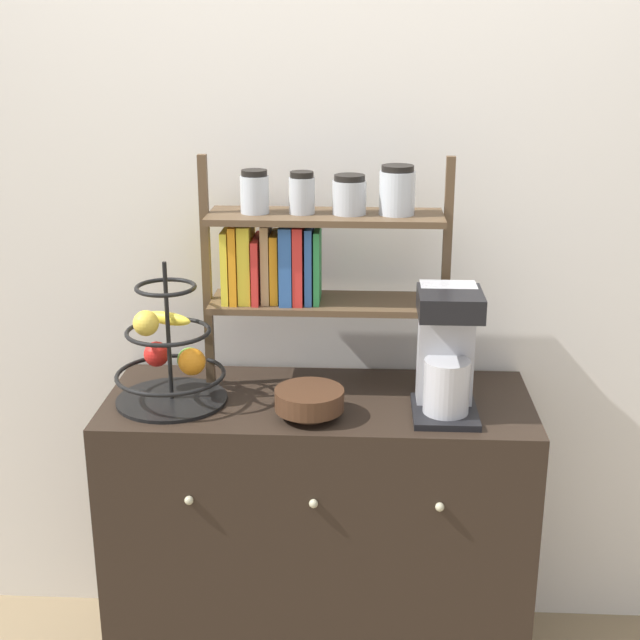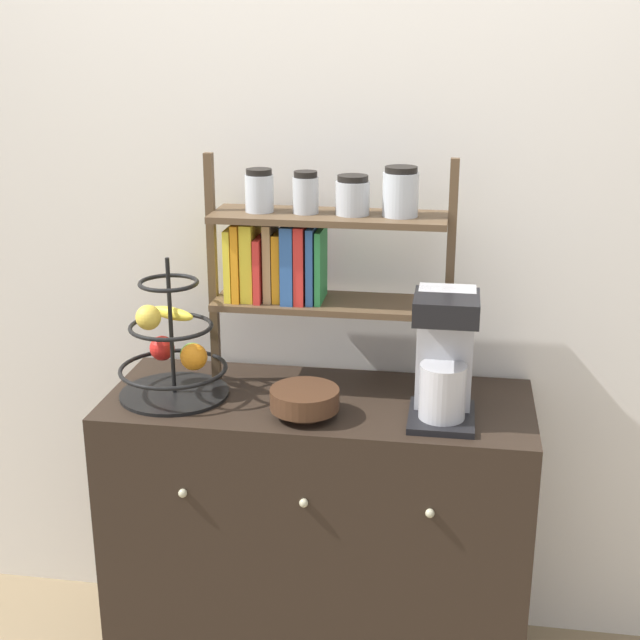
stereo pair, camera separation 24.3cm
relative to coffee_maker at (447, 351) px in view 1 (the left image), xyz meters
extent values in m
cube|color=silver|center=(-0.35, 0.35, 0.25)|extent=(7.00, 0.05, 2.60)
cube|color=black|center=(-0.35, 0.07, -0.61)|extent=(1.20, 0.48, 0.87)
sphere|color=#B2AD8C|center=(-0.68, -0.18, -0.37)|extent=(0.02, 0.02, 0.02)
sphere|color=#B2AD8C|center=(-0.35, -0.18, -0.37)|extent=(0.02, 0.02, 0.02)
sphere|color=#B2AD8C|center=(-0.02, -0.18, -0.37)|extent=(0.02, 0.02, 0.02)
cube|color=black|center=(0.00, -0.02, -0.17)|extent=(0.17, 0.22, 0.02)
cube|color=#B7B7BC|center=(0.00, 0.04, 0.01)|extent=(0.15, 0.09, 0.33)
cylinder|color=#B7B7BC|center=(0.00, -0.04, -0.08)|extent=(0.12, 0.12, 0.15)
cube|color=black|center=(0.00, -0.03, 0.14)|extent=(0.17, 0.17, 0.06)
cylinder|color=black|center=(-0.75, 0.03, -0.17)|extent=(0.31, 0.31, 0.01)
cylinder|color=black|center=(-0.75, 0.03, 0.03)|extent=(0.01, 0.01, 0.39)
torus|color=black|center=(-0.75, 0.03, -0.09)|extent=(0.31, 0.31, 0.01)
torus|color=black|center=(-0.75, 0.03, 0.03)|extent=(0.23, 0.23, 0.01)
torus|color=black|center=(-0.75, 0.03, 0.16)|extent=(0.17, 0.17, 0.01)
sphere|color=red|center=(-0.81, 0.09, -0.06)|extent=(0.07, 0.07, 0.07)
sphere|color=#6BAD33|center=(-0.70, 0.05, -0.06)|extent=(0.07, 0.07, 0.07)
sphere|color=orange|center=(-0.69, 0.03, -0.06)|extent=(0.08, 0.08, 0.08)
ellipsoid|color=yellow|center=(-0.77, 0.08, 0.05)|extent=(0.15, 0.09, 0.04)
sphere|color=gold|center=(-0.80, 0.00, 0.07)|extent=(0.07, 0.07, 0.07)
cylinder|color=#422819|center=(-0.36, -0.05, -0.16)|extent=(0.10, 0.10, 0.02)
cylinder|color=#422819|center=(-0.36, -0.05, -0.12)|extent=(0.19, 0.19, 0.06)
cube|color=brown|center=(-0.67, 0.16, 0.16)|extent=(0.02, 0.02, 0.67)
cube|color=brown|center=(0.00, 0.16, 0.16)|extent=(0.02, 0.02, 0.67)
cube|color=brown|center=(-0.33, 0.16, 0.08)|extent=(0.64, 0.20, 0.02)
cube|color=brown|center=(-0.33, 0.16, 0.33)|extent=(0.64, 0.20, 0.02)
cube|color=yellow|center=(-0.60, 0.16, 0.19)|extent=(0.02, 0.15, 0.20)
cube|color=orange|center=(-0.58, 0.16, 0.20)|extent=(0.02, 0.16, 0.22)
cube|color=yellow|center=(-0.55, 0.16, 0.20)|extent=(0.03, 0.15, 0.22)
cube|color=red|center=(-0.52, 0.16, 0.18)|extent=(0.02, 0.16, 0.18)
cube|color=tan|center=(-0.49, 0.16, 0.20)|extent=(0.02, 0.13, 0.22)
cube|color=orange|center=(-0.47, 0.16, 0.18)|extent=(0.02, 0.12, 0.19)
cube|color=#2D599E|center=(-0.44, 0.16, 0.20)|extent=(0.03, 0.16, 0.22)
cube|color=red|center=(-0.40, 0.16, 0.20)|extent=(0.03, 0.16, 0.22)
cube|color=#2D599E|center=(-0.38, 0.16, 0.20)|extent=(0.02, 0.14, 0.21)
cube|color=#2D8C47|center=(-0.35, 0.16, 0.19)|extent=(0.02, 0.14, 0.21)
cylinder|color=silver|center=(-0.52, 0.16, 0.39)|extent=(0.08, 0.08, 0.10)
cylinder|color=black|center=(-0.52, 0.16, 0.45)|extent=(0.07, 0.07, 0.02)
cylinder|color=#ADB2B7|center=(-0.40, 0.16, 0.38)|extent=(0.07, 0.07, 0.10)
cylinder|color=black|center=(-0.40, 0.16, 0.44)|extent=(0.06, 0.06, 0.02)
cylinder|color=#ADB2B7|center=(-0.27, 0.16, 0.38)|extent=(0.09, 0.09, 0.09)
cylinder|color=black|center=(-0.27, 0.16, 0.43)|extent=(0.08, 0.08, 0.02)
cylinder|color=silver|center=(-0.14, 0.16, 0.39)|extent=(0.10, 0.10, 0.12)
cylinder|color=black|center=(-0.14, 0.16, 0.46)|extent=(0.09, 0.09, 0.02)
camera|label=1|loc=(-0.22, -2.24, 0.82)|focal=50.00mm
camera|label=2|loc=(0.02, -2.21, 0.82)|focal=50.00mm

